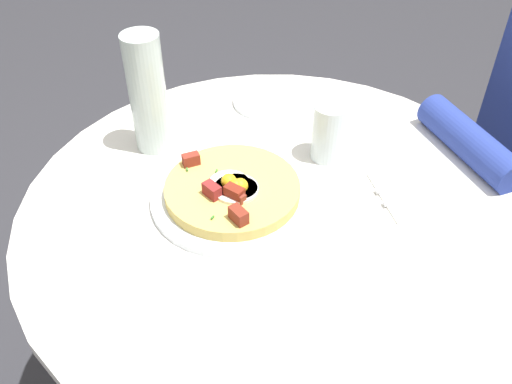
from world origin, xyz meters
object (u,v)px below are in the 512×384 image
dining_table (277,265)px  pizza_plate (233,196)px  fork (421,184)px  breakfast_pizza (232,189)px  knife (430,197)px  water_glass (329,132)px  water_bottle (148,94)px  bread_plate (266,101)px

dining_table → pizza_plate: size_ratio=3.16×
dining_table → fork: (0.02, -0.27, 0.18)m
breakfast_pizza → knife: bearing=-95.3°
water_glass → water_bottle: (0.07, 0.35, 0.06)m
pizza_plate → breakfast_pizza: (-0.00, 0.00, 0.02)m
bread_plate → knife: bearing=-144.0°
pizza_plate → breakfast_pizza: 0.02m
bread_plate → pizza_plate: bearing=163.2°
water_bottle → fork: bearing=-109.9°
breakfast_pizza → knife: (-0.03, -0.36, -0.02)m
breakfast_pizza → knife: 0.36m
bread_plate → breakfast_pizza: bearing=163.3°
dining_table → bread_plate: size_ratio=6.27×
breakfast_pizza → water_bottle: size_ratio=1.01×
knife → water_glass: (0.15, 0.16, 0.05)m
dining_table → water_glass: water_glass is taller
pizza_plate → fork: pizza_plate is taller
water_glass → bread_plate: bearing=25.2°
fork → knife: size_ratio=1.00×
fork → water_glass: water_glass is taller
fork → knife: (-0.04, -0.00, 0.00)m
fork → water_bottle: 0.55m
dining_table → knife: knife is taller
bread_plate → knife: size_ratio=0.84×
water_glass → pizza_plate: bearing=119.5°
knife → water_bottle: 0.56m
fork → water_glass: 0.20m
fork → pizza_plate: bearing=-7.7°
pizza_plate → knife: pizza_plate is taller
breakfast_pizza → fork: size_ratio=1.36×
dining_table → breakfast_pizza: bearing=81.1°
dining_table → fork: fork is taller
bread_plate → water_glass: size_ratio=1.28×
dining_table → fork: bearing=-86.6°
pizza_plate → water_glass: bearing=-60.5°
dining_table → water_glass: (0.13, -0.11, 0.23)m
dining_table → breakfast_pizza: (0.01, 0.08, 0.20)m
knife → water_bottle: water_bottle is taller
pizza_plate → water_glass: 0.23m
breakfast_pizza → pizza_plate: bearing=-11.0°
pizza_plate → bread_plate: pizza_plate is taller
knife → fork: bearing=-90.0°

